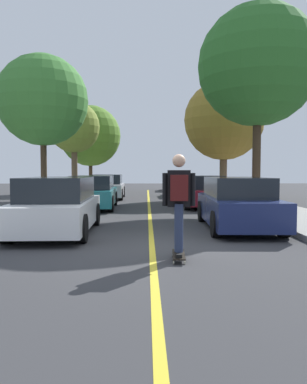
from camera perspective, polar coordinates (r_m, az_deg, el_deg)
The scene contains 17 objects.
ground at distance 7.76m, azimuth -0.21°, elevation -8.54°, with size 80.00×80.00×0.00m, color #353538.
center_line at distance 11.70m, azimuth -0.50°, elevation -4.54°, with size 0.12×39.20×0.01m, color gold.
parked_car_left_nearest at distance 9.91m, azimuth -14.23°, elevation -1.99°, with size 1.91×4.12×1.41m.
parked_car_left_near at distance 16.11m, azimuth -9.10°, elevation -0.04°, with size 2.01×4.34×1.38m.
parked_car_left_far at distance 21.73m, azimuth -7.01°, elevation 0.76°, with size 1.99×4.22×1.37m.
parked_car_right_nearest at distance 10.61m, azimuth 12.47°, elevation -1.71°, with size 1.90×4.26×1.40m.
parked_car_right_near at distance 16.85m, azimuth 7.42°, elevation 0.08°, with size 1.93×4.42×1.37m.
parked_car_right_far at distance 23.67m, azimuth 4.97°, elevation 0.89°, with size 2.04×4.28×1.26m.
parked_car_right_farthest at distance 30.32m, azimuth 3.65°, elevation 1.45°, with size 1.94×4.64×1.31m.
street_tree_left_nearest at distance 15.93m, azimuth -16.30°, elevation 13.05°, with size 3.56×3.56×5.99m.
street_tree_left_near at distance 22.08m, azimuth -11.85°, elevation 9.46°, with size 2.89×2.89×5.35m.
street_tree_left_far at distance 28.16m, azimuth -9.47°, elevation 8.31°, with size 4.38×4.38×6.16m.
street_tree_right_nearest at distance 15.94m, azimuth 15.41°, elevation 17.78°, with size 4.63×4.63×7.81m.
street_tree_right_near at distance 21.82m, azimuth 10.51°, elevation 10.51°, with size 4.42×4.42×6.46m.
fire_hydrant at distance 14.00m, azimuth -16.61°, elevation -1.41°, with size 0.20×0.20×0.70m.
skateboard at distance 6.85m, azimuth 3.79°, elevation -9.38°, with size 0.27×0.85×0.10m.
skateboarder at distance 6.67m, azimuth 3.83°, elevation -0.87°, with size 0.58×0.70×1.77m.
Camera 1 is at (-0.11, -7.59, 1.58)m, focal length 35.50 mm.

